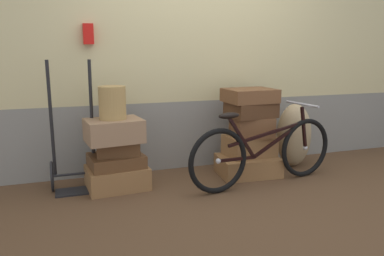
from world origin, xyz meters
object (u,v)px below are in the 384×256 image
Objects in this scene: suitcase_3 at (114,131)px; bicycle at (264,152)px; luggage_trolley at (75,161)px; suitcase_0 at (117,177)px; suitcase_1 at (116,161)px; suitcase_7 at (251,110)px; suitcase_4 at (248,165)px; suitcase_6 at (252,127)px; wicker_basket at (112,103)px; suitcase_2 at (118,147)px; suitcase_8 at (250,95)px; burlap_sack at (294,135)px; suitcase_5 at (249,145)px.

bicycle is at bearing -20.15° from suitcase_3.
suitcase_0 is at bearing -14.45° from luggage_trolley.
suitcase_1 is 1.51m from suitcase_7.
suitcase_4 is 0.43m from suitcase_6.
wicker_basket is at bearing -176.38° from suitcase_4.
wicker_basket is at bearing -175.10° from suitcase_6.
suitcase_2 is at bearing -176.29° from suitcase_6.
suitcase_1 is at bearing 176.14° from suitcase_8.
luggage_trolley is (-0.41, 0.08, -0.12)m from suitcase_2.
burlap_sack is at bearing 4.71° from suitcase_8.
suitcase_6 reaches higher than suitcase_1.
suitcase_1 is 0.58m from wicker_basket.
suitcase_8 is at bearing 134.17° from suitcase_7.
suitcase_4 is 0.76m from suitcase_8.
wicker_basket reaches higher than bicycle.
suitcase_1 is 0.31m from suitcase_3.
suitcase_1 reaches higher than suitcase_0.
wicker_basket is (-0.04, -0.03, 0.44)m from suitcase_2.
suitcase_5 is 0.22m from suitcase_6.
suitcase_5 is at bearing 85.32° from bicycle.
suitcase_3 is at bearing -175.83° from suitcase_4.
suitcase_2 is 1.42m from suitcase_4.
suitcase_5 reaches higher than suitcase_0.
burlap_sack is (2.04, 0.07, -0.04)m from suitcase_2.
luggage_trolley reaches higher than suitcase_6.
suitcase_5 is 1.83m from luggage_trolley.
suitcase_7 is 1.53× the size of wicker_basket.
luggage_trolley is 0.74× the size of bicycle.
suitcase_0 is 1.14× the size of suitcase_5.
wicker_basket reaches higher than suitcase_0.
burlap_sack is at bearing 6.07° from suitcase_2.
burlap_sack reaches higher than suitcase_5.
suitcase_7 is (-0.00, -0.02, 0.40)m from suitcase_5.
suitcase_5 is at bearing -4.19° from suitcase_0.
burlap_sack reaches higher than suitcase_1.
suitcase_3 reaches higher than suitcase_2.
suitcase_0 is 0.91× the size of suitcase_4.
wicker_basket is at bearing -129.66° from suitcase_1.
suitcase_4 is at bearing -118.51° from suitcase_8.
suitcase_8 reaches higher than suitcase_6.
burlap_sack is at bearing 4.41° from suitcase_5.
luggage_trolley is at bearing 174.53° from suitcase_5.
suitcase_7 is at bearing -5.12° from suitcase_0.
suitcase_2 is at bearing -178.10° from burlap_sack.
suitcase_5 is (1.42, -0.01, -0.10)m from suitcase_2.
luggage_trolley is 1.86m from bicycle.
suitcase_7 is 0.93× the size of suitcase_8.
suitcase_7 reaches higher than suitcase_2.
wicker_basket is (-1.47, 0.01, 0.32)m from suitcase_6.
wicker_basket reaches higher than suitcase_3.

